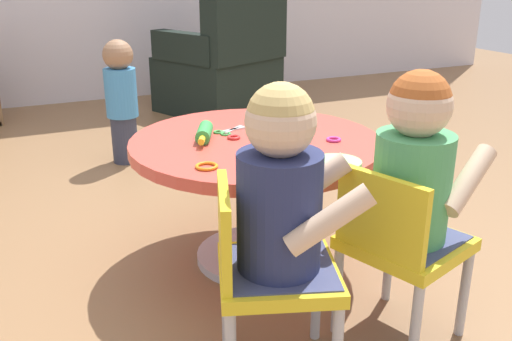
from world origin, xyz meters
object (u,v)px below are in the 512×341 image
object	(u,v)px
seated_child_left	(282,188)
craft_scissors	(227,131)
armchair_dark	(222,70)
child_chair_left	(265,271)
craft_table	(256,169)
rolling_pin	(204,132)
toddler_standing	(121,98)
child_chair_right	(399,245)
seated_child_right	(414,165)

from	to	relation	value
seated_child_left	craft_scissors	bearing A→B (deg)	78.45
armchair_dark	child_chair_left	bearing A→B (deg)	-109.54
craft_table	rolling_pin	bearing A→B (deg)	157.17
toddler_standing	craft_scissors	distance (m)	1.21
child_chair_right	toddler_standing	distance (m)	1.95
craft_table	seated_child_right	xyz separation A→B (m)	(0.20, -0.59, 0.18)
child_chair_left	armchair_dark	world-z (taller)	armchair_dark
seated_child_left	toddler_standing	world-z (taller)	seated_child_left
toddler_standing	armchair_dark	bearing A→B (deg)	42.43
toddler_standing	seated_child_left	bearing A→B (deg)	-90.41
seated_child_right	armchair_dark	world-z (taller)	armchair_dark
seated_child_right	seated_child_left	bearing A→B (deg)	179.74
child_chair_left	armchair_dark	size ratio (longest dim) A/B	0.57
rolling_pin	craft_scissors	bearing A→B (deg)	24.77
craft_table	craft_scissors	xyz separation A→B (m)	(-0.06, 0.12, 0.12)
toddler_standing	rolling_pin	distance (m)	1.25
rolling_pin	seated_child_left	bearing A→B (deg)	-93.39
craft_table	rolling_pin	size ratio (longest dim) A/B	4.04
rolling_pin	seated_child_right	bearing A→B (deg)	-61.09
armchair_dark	craft_scissors	xyz separation A→B (m)	(-0.78, -2.03, 0.16)
child_chair_left	craft_scissors	distance (m)	0.73
child_chair_right	seated_child_right	world-z (taller)	seated_child_right
craft_table	toddler_standing	world-z (taller)	toddler_standing
armchair_dark	craft_table	bearing A→B (deg)	-108.63
craft_table	craft_scissors	size ratio (longest dim) A/B	6.16
child_chair_right	armchair_dark	world-z (taller)	armchair_dark
seated_child_right	armchair_dark	distance (m)	2.80
rolling_pin	craft_scissors	xyz separation A→B (m)	(0.10, 0.05, -0.02)
craft_table	craft_scissors	bearing A→B (deg)	116.89
seated_child_left	rolling_pin	bearing A→B (deg)	86.61
seated_child_left	armchair_dark	xyz separation A→B (m)	(0.93, 2.74, -0.22)
child_chair_left	child_chair_right	xyz separation A→B (m)	(0.40, -0.03, 0.00)
rolling_pin	child_chair_right	bearing A→B (deg)	-64.12
seated_child_right	armchair_dark	bearing A→B (deg)	79.09
rolling_pin	craft_scissors	world-z (taller)	rolling_pin
toddler_standing	craft_scissors	size ratio (longest dim) A/B	4.72
craft_scissors	armchair_dark	bearing A→B (deg)	68.90
craft_scissors	rolling_pin	bearing A→B (deg)	-155.23
craft_table	child_chair_right	distance (m)	0.62
seated_child_left	seated_child_right	size ratio (longest dim) A/B	1.00
seated_child_left	armchair_dark	distance (m)	2.90
child_chair_left	armchair_dark	bearing A→B (deg)	70.46
seated_child_right	toddler_standing	distance (m)	1.95
seated_child_left	craft_scissors	world-z (taller)	seated_child_left
craft_table	seated_child_left	bearing A→B (deg)	-109.16
child_chair_right	armchair_dark	distance (m)	2.81
armchair_dark	toddler_standing	xyz separation A→B (m)	(-0.91, -0.84, 0.05)
child_chair_left	child_chair_right	bearing A→B (deg)	-3.95
craft_table	seated_child_left	size ratio (longest dim) A/B	1.72
craft_scissors	seated_child_right	bearing A→B (deg)	-69.92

